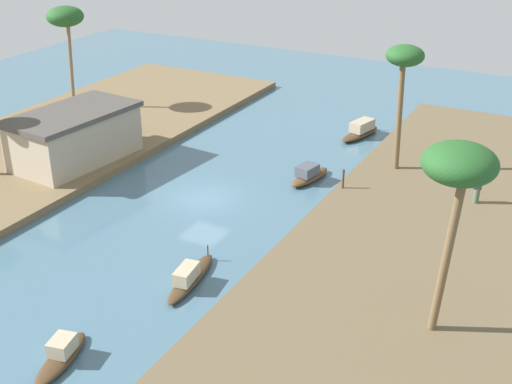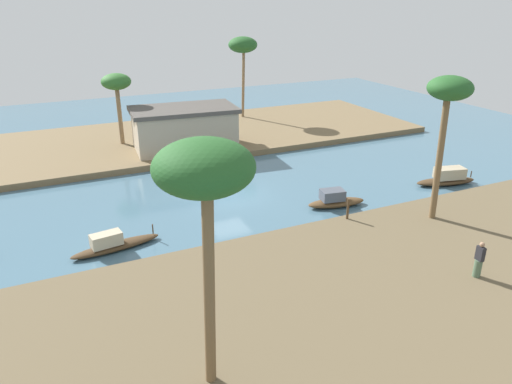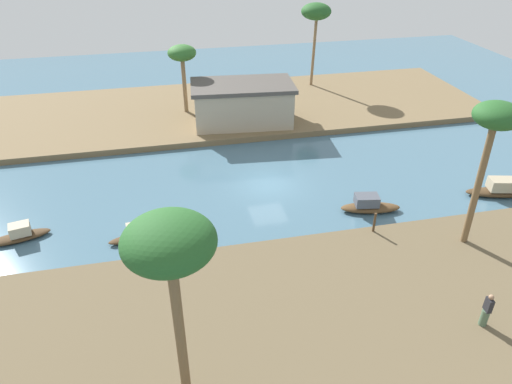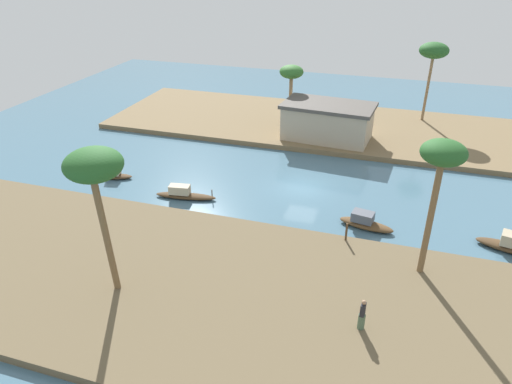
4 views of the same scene
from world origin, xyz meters
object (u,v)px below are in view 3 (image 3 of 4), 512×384
(sampan_open_hull, at_px, (369,205))
(riverside_building, at_px, (243,103))
(sampan_with_tall_canopy, at_px, (147,233))
(sampan_upstream_small, at_px, (501,189))
(mooring_post, at_px, (374,222))
(palm_tree_right_tall, at_px, (316,13))
(person_on_near_bank, at_px, (486,312))
(palm_tree_left_near, at_px, (170,249))
(sampan_near_left_bank, at_px, (19,235))
(palm_tree_right_short, at_px, (182,55))
(palm_tree_left_far, at_px, (496,124))

(sampan_open_hull, bearing_deg, riverside_building, 119.93)
(sampan_with_tall_canopy, relative_size, sampan_upstream_small, 1.06)
(sampan_open_hull, height_order, sampan_upstream_small, sampan_upstream_small)
(mooring_post, bearing_deg, palm_tree_right_tall, 79.62)
(sampan_open_hull, xyz_separation_m, riverside_building, (-5.23, 14.69, 1.80))
(mooring_post, relative_size, palm_tree_right_tall, 0.15)
(person_on_near_bank, height_order, mooring_post, person_on_near_bank)
(sampan_with_tall_canopy, relative_size, palm_tree_left_near, 0.58)
(sampan_upstream_small, height_order, mooring_post, mooring_post)
(sampan_near_left_bank, height_order, mooring_post, mooring_post)
(sampan_near_left_bank, distance_m, palm_tree_left_near, 17.12)
(palm_tree_right_short, bearing_deg, sampan_open_hull, -61.80)
(sampan_near_left_bank, xyz_separation_m, sampan_open_hull, (20.88, -1.50, 0.08))
(sampan_open_hull, distance_m, mooring_post, 2.94)
(palm_tree_left_near, bearing_deg, riverside_building, 74.69)
(mooring_post, bearing_deg, sampan_near_left_bank, 168.12)
(palm_tree_right_short, height_order, riverside_building, palm_tree_right_short)
(person_on_near_bank, distance_m, mooring_post, 7.79)
(sampan_near_left_bank, relative_size, palm_tree_right_short, 0.61)
(sampan_with_tall_canopy, bearing_deg, palm_tree_right_tall, 44.04)
(person_on_near_bank, xyz_separation_m, mooring_post, (-1.77, 7.58, -0.14))
(sampan_open_hull, height_order, palm_tree_left_far, palm_tree_left_far)
(sampan_upstream_small, xyz_separation_m, palm_tree_left_near, (-21.67, -11.25, 7.30))
(sampan_with_tall_canopy, distance_m, sampan_near_left_bank, 7.33)
(sampan_open_hull, distance_m, riverside_building, 15.70)
(palm_tree_left_near, xyz_separation_m, palm_tree_right_short, (2.57, 29.60, -2.18))
(palm_tree_left_near, xyz_separation_m, riverside_building, (7.13, 26.04, -5.55))
(sampan_open_hull, relative_size, riverside_building, 0.43)
(sampan_upstream_small, xyz_separation_m, riverside_building, (-14.54, 14.79, 1.75))
(riverside_building, bearing_deg, sampan_upstream_small, -40.58)
(sampan_with_tall_canopy, xyz_separation_m, sampan_near_left_bank, (-7.20, 1.37, -0.02))
(mooring_post, relative_size, palm_tree_left_far, 0.15)
(palm_tree_left_near, distance_m, palm_tree_right_short, 29.79)
(riverside_building, bearing_deg, palm_tree_right_short, 146.95)
(sampan_with_tall_canopy, xyz_separation_m, sampan_upstream_small, (22.99, -0.23, 0.11))
(palm_tree_left_near, bearing_deg, person_on_near_bank, 4.70)
(sampan_open_hull, height_order, riverside_building, riverside_building)
(sampan_with_tall_canopy, bearing_deg, riverside_building, 51.28)
(palm_tree_right_tall, xyz_separation_m, palm_tree_right_short, (-13.49, -4.65, -2.10))
(palm_tree_left_near, relative_size, palm_tree_right_tall, 1.02)
(person_on_near_bank, distance_m, palm_tree_left_near, 14.71)
(sampan_upstream_small, height_order, palm_tree_right_short, palm_tree_right_short)
(palm_tree_left_far, relative_size, palm_tree_right_short, 1.35)
(sampan_near_left_bank, xyz_separation_m, palm_tree_right_short, (11.10, 16.74, 5.25))
(sampan_open_hull, xyz_separation_m, mooring_post, (-0.98, -2.69, 0.69))
(sampan_near_left_bank, distance_m, palm_tree_right_short, 20.76)
(sampan_open_hull, height_order, palm_tree_right_short, palm_tree_right_short)
(person_on_near_bank, bearing_deg, sampan_with_tall_canopy, 61.32)
(person_on_near_bank, xyz_separation_m, palm_tree_right_tall, (2.92, 33.16, 6.44))
(sampan_with_tall_canopy, height_order, person_on_near_bank, person_on_near_bank)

